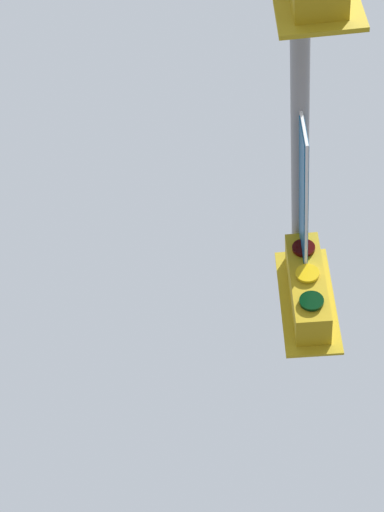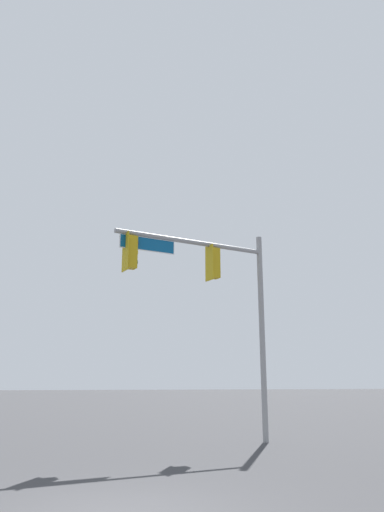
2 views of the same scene
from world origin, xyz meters
TOP-DOWN VIEW (x-y plane):
  - signal_pole_near at (-5.02, -7.62)m, footprint 5.90×0.99m

SIDE VIEW (x-z plane):
  - signal_pole_near at x=-5.02m, z-range 1.68..9.14m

